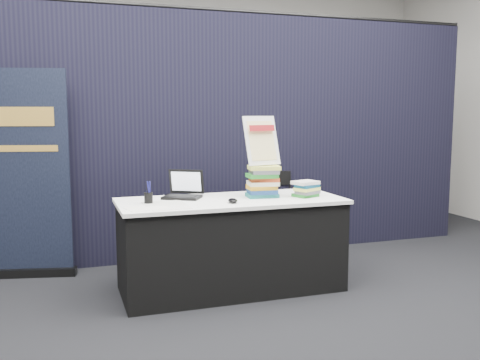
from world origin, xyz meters
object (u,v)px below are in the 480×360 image
at_px(display_table, 231,244).
at_px(book_stack_tall, 263,181).
at_px(book_stack_short, 306,189).
at_px(stacking_chair, 279,209).
at_px(info_sign, 262,141).
at_px(laptop, 181,191).
at_px(pullup_banner, 27,186).

height_order(display_table, book_stack_tall, book_stack_tall).
relative_size(book_stack_tall, book_stack_short, 1.16).
distance_m(book_stack_tall, book_stack_short, 0.37).
bearing_deg(stacking_chair, info_sign, -118.75).
relative_size(laptop, stacking_chair, 0.43).
height_order(book_stack_tall, pullup_banner, pullup_banner).
xyz_separation_m(laptop, pullup_banner, (-1.20, 0.71, 0.00)).
bearing_deg(book_stack_tall, display_table, -175.75).
distance_m(laptop, book_stack_tall, 0.68).
relative_size(display_table, book_stack_tall, 6.91).
xyz_separation_m(book_stack_short, pullup_banner, (-2.20, 0.99, -0.01)).
bearing_deg(laptop, book_stack_tall, 15.15).
distance_m(display_table, book_stack_short, 0.77).
xyz_separation_m(book_stack_short, info_sign, (-0.34, 0.14, 0.39)).
bearing_deg(book_stack_short, pullup_banner, 155.76).
distance_m(pullup_banner, stacking_chair, 2.38).
xyz_separation_m(display_table, book_stack_short, (0.62, -0.08, 0.44)).
distance_m(book_stack_short, info_sign, 0.54).
bearing_deg(display_table, book_stack_short, -7.66).
xyz_separation_m(laptop, book_stack_tall, (0.65, -0.17, 0.07)).
height_order(book_stack_tall, book_stack_short, book_stack_tall).
bearing_deg(display_table, info_sign, 10.39).
relative_size(laptop, pullup_banner, 0.20).
bearing_deg(laptop, info_sign, 17.70).
xyz_separation_m(display_table, book_stack_tall, (0.28, 0.02, 0.50)).
distance_m(laptop, pullup_banner, 1.40).
xyz_separation_m(pullup_banner, stacking_chair, (2.36, -0.03, -0.34)).
distance_m(display_table, stacking_chair, 1.18).
distance_m(info_sign, stacking_chair, 1.22).
bearing_deg(stacking_chair, laptop, -146.66).
bearing_deg(display_table, stacking_chair, 48.01).
xyz_separation_m(book_stack_tall, book_stack_short, (0.34, -0.10, -0.06)).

